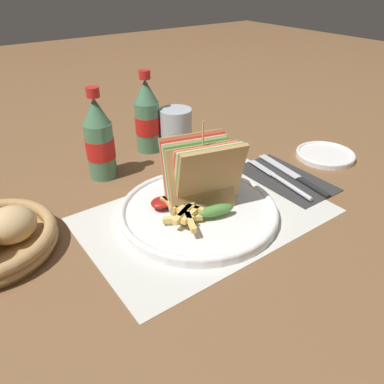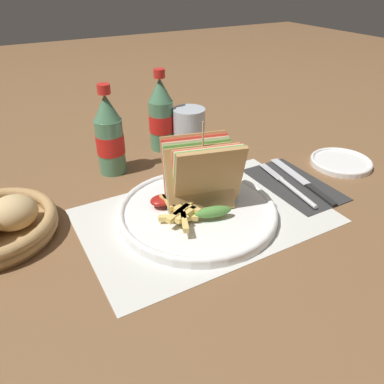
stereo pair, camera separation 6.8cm
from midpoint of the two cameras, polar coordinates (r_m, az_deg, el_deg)
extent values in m
plane|color=brown|center=(0.66, -2.37, -5.08)|extent=(4.00, 4.00, 0.00)
cube|color=silver|center=(0.68, -0.63, -3.55)|extent=(0.44, 0.29, 0.00)
cylinder|color=white|center=(0.68, -1.86, -3.17)|extent=(0.29, 0.29, 0.01)
torus|color=white|center=(0.68, -1.87, -2.68)|extent=(0.29, 0.29, 0.01)
cube|color=tan|center=(0.64, -0.17, 2.20)|extent=(0.13, 0.07, 0.12)
cube|color=#518E3D|center=(0.65, -0.43, 2.36)|extent=(0.13, 0.07, 0.12)
cube|color=beige|center=(0.65, -0.70, 2.51)|extent=(0.13, 0.07, 0.12)
cube|color=red|center=(0.66, -0.95, 2.66)|extent=(0.13, 0.07, 0.12)
cube|color=tan|center=(0.67, -1.20, 2.81)|extent=(0.13, 0.07, 0.12)
ellipsoid|color=#518E3D|center=(0.64, 0.71, -2.91)|extent=(0.07, 0.04, 0.02)
cube|color=tan|center=(0.65, -1.53, 1.91)|extent=(0.13, 0.07, 0.12)
cube|color=#518E3D|center=(0.66, -1.78, 2.39)|extent=(0.13, 0.07, 0.12)
cube|color=beige|center=(0.66, -2.03, 2.87)|extent=(0.13, 0.07, 0.12)
cube|color=red|center=(0.67, -2.27, 3.34)|extent=(0.13, 0.07, 0.12)
cube|color=tan|center=(0.67, -2.51, 3.80)|extent=(0.13, 0.07, 0.12)
ellipsoid|color=#518E3D|center=(0.68, -1.61, -1.13)|extent=(0.07, 0.04, 0.02)
cylinder|color=tan|center=(0.65, -1.39, 4.24)|extent=(0.00, 0.00, 0.16)
cube|color=#E5C166|center=(0.66, -5.04, -2.67)|extent=(0.03, 0.05, 0.01)
cube|color=#E5C166|center=(0.66, -3.59, -2.49)|extent=(0.03, 0.05, 0.01)
cube|color=#E5C166|center=(0.66, -4.18, -2.84)|extent=(0.05, 0.06, 0.01)
cube|color=#E5C166|center=(0.64, -4.56, -4.14)|extent=(0.06, 0.04, 0.01)
cube|color=#E5C166|center=(0.66, -5.50, -2.00)|extent=(0.03, 0.06, 0.01)
cube|color=#E5C166|center=(0.64, -4.56, -3.15)|extent=(0.01, 0.06, 0.01)
cube|color=#E5C166|center=(0.63, -4.39, -3.63)|extent=(0.05, 0.03, 0.01)
cube|color=#E5C166|center=(0.65, -3.31, -2.44)|extent=(0.03, 0.05, 0.01)
cube|color=#E5C166|center=(0.63, -3.28, -3.55)|extent=(0.05, 0.03, 0.01)
cube|color=#E5C166|center=(0.64, -3.81, -2.80)|extent=(0.05, 0.03, 0.01)
cube|color=#E5C166|center=(0.66, -6.27, -1.88)|extent=(0.01, 0.05, 0.01)
cube|color=#E5C166|center=(0.62, -3.52, -4.42)|extent=(0.03, 0.06, 0.01)
ellipsoid|color=maroon|center=(0.68, -7.54, -1.66)|extent=(0.04, 0.03, 0.01)
cube|color=#2D2D2D|center=(0.82, 11.73, 2.00)|extent=(0.12, 0.21, 0.00)
cylinder|color=silver|center=(0.77, 12.48, 0.77)|extent=(0.02, 0.11, 0.01)
cylinder|color=silver|center=(0.83, 8.00, 3.57)|extent=(0.01, 0.08, 0.00)
cylinder|color=silver|center=(0.84, 8.22, 3.63)|extent=(0.01, 0.08, 0.00)
cylinder|color=silver|center=(0.84, 8.44, 3.69)|extent=(0.01, 0.08, 0.00)
cylinder|color=silver|center=(0.84, 8.66, 3.75)|extent=(0.01, 0.08, 0.00)
cube|color=black|center=(0.79, 15.66, 0.71)|extent=(0.02, 0.08, 0.00)
cube|color=silver|center=(0.85, 10.96, 3.83)|extent=(0.03, 0.13, 0.00)
cylinder|color=#4C7F5B|center=(0.82, -16.07, 6.02)|extent=(0.06, 0.06, 0.12)
cylinder|color=red|center=(0.81, -16.14, 6.40)|extent=(0.06, 0.06, 0.04)
cone|color=#4C7F5B|center=(0.79, -17.01, 11.74)|extent=(0.06, 0.06, 0.05)
cylinder|color=red|center=(0.77, -17.43, 14.28)|extent=(0.03, 0.03, 0.02)
cylinder|color=#4C7F5B|center=(0.92, -8.87, 9.75)|extent=(0.06, 0.06, 0.12)
cylinder|color=red|center=(0.92, -8.90, 10.09)|extent=(0.06, 0.06, 0.04)
cone|color=#4C7F5B|center=(0.89, -9.33, 14.93)|extent=(0.06, 0.06, 0.05)
cylinder|color=red|center=(0.88, -9.55, 17.21)|extent=(0.03, 0.03, 0.02)
cylinder|color=silver|center=(0.92, -4.61, 9.37)|extent=(0.08, 0.08, 0.10)
cylinder|color=black|center=(0.93, -4.52, 7.46)|extent=(0.07, 0.07, 0.04)
ellipsoid|color=tan|center=(0.67, -28.53, -4.51)|extent=(0.08, 0.07, 0.06)
cylinder|color=white|center=(0.93, 17.70, 5.28)|extent=(0.14, 0.14, 0.01)
torus|color=white|center=(0.93, 17.75, 5.55)|extent=(0.14, 0.14, 0.01)
camera|label=1|loc=(0.03, -92.86, -1.75)|focal=35.00mm
camera|label=2|loc=(0.03, 87.14, 1.75)|focal=35.00mm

